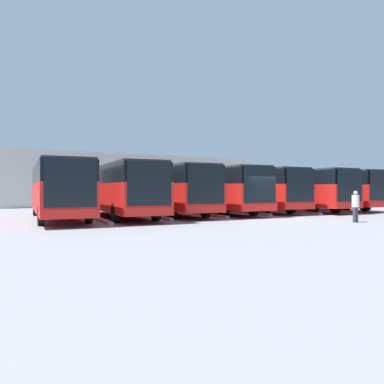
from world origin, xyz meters
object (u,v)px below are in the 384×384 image
Objects in this scene: bus_0 at (320,189)px; bus_1 at (290,189)px; bus_4 at (167,189)px; pedestrian at (355,205)px; bus_6 at (58,188)px; bus_3 at (212,189)px; bus_5 at (119,188)px; bus_2 at (248,189)px.

bus_1 is at bearing 7.71° from bus_0.
bus_4 is 12.10m from pedestrian.
bus_1 is 18.16m from bus_6.
bus_0 is 1.00× the size of bus_3.
bus_1 is at bearing -178.71° from bus_4.
bus_3 is (7.26, -0.57, 0.00)m from bus_1.
bus_3 and bus_4 have the same top height.
pedestrian is at bearing 68.35° from bus_1.
bus_4 is 7.47× the size of pedestrian.
bus_5 and bus_6 have the same top height.
bus_2 reaches higher than pedestrian.
bus_0 and bus_6 have the same top height.
pedestrian is (-13.26, 9.91, -0.90)m from bus_6.
bus_2 is (3.63, -0.91, 0.00)m from bus_1.
bus_4 is at bearing -72.70° from pedestrian.
bus_4 is at bearing 1.29° from bus_1.
bus_2 is 10.80m from pedestrian.
bus_1 is at bearing -129.11° from pedestrian.
bus_6 is at bearing 8.02° from bus_2.
bus_0 is 7.30m from bus_2.
bus_6 reaches higher than pedestrian.
bus_5 is 7.47× the size of pedestrian.
bus_0 is 14.53m from bus_4.
bus_5 is at bearing 5.02° from bus_1.
bus_5 is (7.26, 0.59, 0.00)m from bus_3.
pedestrian is at bearing 88.21° from bus_2.
bus_6 is at bearing -49.27° from pedestrian.
bus_3 is (10.89, -0.40, 0.00)m from bus_0.
bus_3 and bus_5 have the same top height.
bus_5 is at bearing 5.56° from bus_0.
bus_0 is 18.16m from bus_5.
bus_5 is 1.00× the size of bus_6.
bus_2 is 7.27m from bus_4.
bus_0 is at bearing -177.11° from bus_4.
bus_1 is 1.00× the size of bus_4.
bus_3 is (3.63, 0.34, 0.00)m from bus_2.
bus_0 is at bearing -172.29° from bus_1.
bus_3 is 1.00× the size of bus_4.
bus_5 is 13.74m from pedestrian.
pedestrian is at bearing 107.85° from bus_3.
bus_0 is 1.00× the size of bus_4.
bus_6 is (21.79, 0.04, 0.00)m from bus_0.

